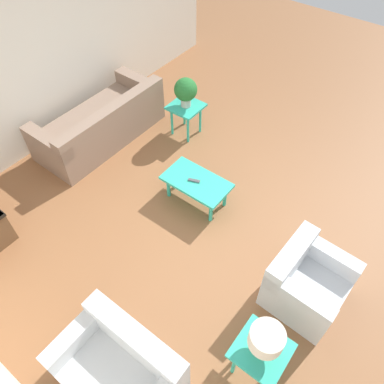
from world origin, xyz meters
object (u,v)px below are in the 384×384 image
Objects in this scene: potted_plant at (186,90)px; armchair at (305,282)px; table_lamp at (266,340)px; side_table_lamp at (261,353)px; sofa at (102,124)px; coffee_table at (196,183)px; side_table_plant at (186,110)px; loveseat at (121,370)px.

armchair is at bearing 151.94° from potted_plant.
side_table_lamp is at bearing -26.57° from table_lamp.
sofa is 4.48× the size of potted_plant.
side_table_plant is at bearing -46.74° from coffee_table.
armchair is at bearing 62.52° from loveseat.
armchair is 3.28m from potted_plant.
potted_plant is 1.24× the size of table_lamp.
table_lamp reaches higher than loveseat.
table_lamp reaches higher than side_table_lamp.
potted_plant reaches higher than sofa.
sofa reaches higher than coffee_table.
potted_plant is (0.00, -0.00, 0.37)m from side_table_plant.
coffee_table is at bearing 110.02° from loveseat.
potted_plant is (1.87, -3.42, 0.52)m from loveseat.
coffee_table is 1.67× the size of side_table_lamp.
sofa reaches higher than armchair.
side_table_plant is at bearing 133.90° from sofa.
side_table_plant reaches higher than coffee_table.
coffee_table is (0.85, -2.33, 0.05)m from loveseat.
side_table_plant is (1.87, -3.42, 0.15)m from loveseat.
side_table_lamp is (-2.86, 2.53, 0.00)m from side_table_plant.
armchair is 2.22× the size of table_lamp.
potted_plant is at bearing -41.58° from table_lamp.
table_lamp is (-1.83, 1.44, 0.45)m from coffee_table.
loveseat is 2.10× the size of side_table_lamp.
side_table_lamp is at bearing 67.91° from sofa.
table_lamp is at bearing 141.73° from coffee_table.
side_table_lamp is at bearing 141.73° from coffee_table.
coffee_table is at bearing -38.27° from table_lamp.
side_table_plant is 0.37m from potted_plant.
sofa is 1.46m from potted_plant.
table_lamp is at bearing 41.97° from loveseat.
table_lamp is (-0.99, -0.88, 0.50)m from loveseat.
side_table_plant is at bearing 153.43° from potted_plant.
sofa is at bearing 83.86° from armchair.
loveseat is at bearing 118.69° from potted_plant.
loveseat is at bearing 118.69° from side_table_plant.
sofa reaches higher than side_table_plant.
armchair is 0.93× the size of coffee_table.
side_table_plant is 1.15× the size of potted_plant.
table_lamp reaches higher than coffee_table.
coffee_table is 1.92× the size of potted_plant.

